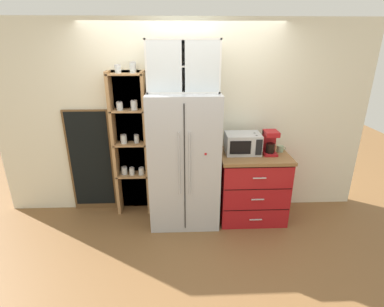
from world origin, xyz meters
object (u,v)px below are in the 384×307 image
(microwave, at_px, (243,143))
(mug_sage, at_px, (280,149))
(bottle_green, at_px, (254,144))
(refrigerator, at_px, (184,160))
(bottle_clear, at_px, (256,146))
(coffee_maker, at_px, (270,142))
(chalkboard_menu, at_px, (91,162))

(microwave, bearing_deg, mug_sage, 2.66)
(microwave, xyz_separation_m, bottle_green, (0.15, 0.02, -0.02))
(mug_sage, bearing_deg, microwave, -177.34)
(bottle_green, bearing_deg, mug_sage, 0.64)
(refrigerator, height_order, bottle_clear, refrigerator)
(refrigerator, relative_size, bottle_clear, 6.60)
(coffee_maker, xyz_separation_m, bottle_clear, (-0.19, -0.04, -0.04))
(chalkboard_menu, bearing_deg, bottle_green, -5.89)
(microwave, xyz_separation_m, mug_sage, (0.51, 0.02, -0.09))
(microwave, relative_size, chalkboard_menu, 0.30)
(mug_sage, xyz_separation_m, bottle_green, (-0.36, -0.00, 0.07))
(mug_sage, relative_size, bottle_clear, 0.47)
(refrigerator, height_order, mug_sage, refrigerator)
(mug_sage, bearing_deg, bottle_green, -179.36)
(microwave, height_order, chalkboard_menu, chalkboard_menu)
(mug_sage, distance_m, bottle_green, 0.36)
(coffee_maker, height_order, bottle_clear, coffee_maker)
(coffee_maker, bearing_deg, microwave, 172.88)
(refrigerator, height_order, chalkboard_menu, refrigerator)
(refrigerator, height_order, bottle_green, refrigerator)
(refrigerator, relative_size, bottle_green, 6.60)
(mug_sage, distance_m, chalkboard_menu, 2.55)
(bottle_green, distance_m, chalkboard_menu, 2.21)
(coffee_maker, bearing_deg, chalkboard_menu, 173.10)
(microwave, height_order, bottle_clear, same)
(refrigerator, height_order, coffee_maker, refrigerator)
(coffee_maker, height_order, chalkboard_menu, chalkboard_menu)
(coffee_maker, xyz_separation_m, mug_sage, (0.17, 0.07, -0.12))
(coffee_maker, xyz_separation_m, chalkboard_menu, (-2.36, 0.29, -0.35))
(refrigerator, distance_m, bottle_clear, 0.92)
(coffee_maker, height_order, bottle_green, coffee_maker)
(coffee_maker, relative_size, mug_sage, 2.56)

